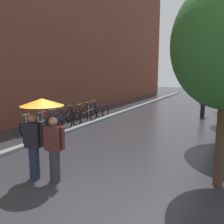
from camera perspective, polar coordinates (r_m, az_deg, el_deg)
name	(u,v)px	position (r m, az deg, el deg)	size (l,w,h in m)	color
ground_plane	(61,188)	(6.13, -12.04, -17.22)	(80.00, 80.00, 0.00)	#2D2D33
building_facade	(39,29)	(19.87, -17.04, 18.30)	(8.00, 36.00, 11.83)	brown
kerb_strip	(120,113)	(15.94, 1.85, -0.18)	(0.30, 36.00, 0.12)	slate
parked_bicycle_0	(35,128)	(10.80, -17.90, -3.60)	(1.16, 0.84, 0.96)	black
parked_bicycle_1	(49,125)	(11.23, -14.73, -2.95)	(1.12, 0.76, 0.96)	black
parked_bicycle_2	(59,122)	(11.81, -12.43, -2.26)	(1.13, 0.79, 0.96)	black
parked_bicycle_3	(69,119)	(12.44, -10.28, -1.60)	(1.11, 0.74, 0.96)	black
parked_bicycle_4	(77,116)	(13.17, -8.42, -0.94)	(1.14, 0.80, 0.96)	black
parked_bicycle_5	(86,114)	(13.61, -6.30, -0.55)	(1.10, 0.73, 0.96)	black
parked_bicycle_6	(93,112)	(14.38, -4.62, 0.01)	(1.11, 0.74, 0.96)	black
parked_bicycle_7	(99,110)	(15.07, -3.18, 0.47)	(1.14, 0.80, 0.96)	black
couple_under_umbrella	(43,128)	(6.20, -16.11, -3.66)	(1.15, 1.06, 2.10)	#1E233D
pedestrian_walking_midground	(203,104)	(15.60, 20.81, 1.79)	(0.42, 0.48, 1.60)	black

